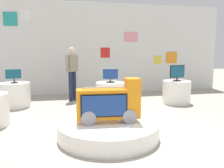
{
  "coord_description": "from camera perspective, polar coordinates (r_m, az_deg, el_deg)",
  "views": [
    {
      "loc": [
        -0.95,
        -3.68,
        1.55
      ],
      "look_at": [
        0.09,
        1.11,
        0.87
      ],
      "focal_mm": 37.31,
      "sensor_mm": 36.0,
      "label": 1
    }
  ],
  "objects": [
    {
      "name": "tv_on_left_rear",
      "position": [
        6.59,
        -0.41,
        2.2
      ],
      "size": [
        0.47,
        0.23,
        0.4
      ],
      "color": "black",
      "rests_on": "display_pedestal_left_rear"
    },
    {
      "name": "novelty_firetruck_tv",
      "position": [
        4.17,
        -0.62,
        -5.11
      ],
      "size": [
        1.15,
        0.4,
        0.79
      ],
      "color": "gray",
      "rests_on": "main_display_pedestal"
    },
    {
      "name": "tv_on_far_right",
      "position": [
        7.22,
        15.7,
        2.79
      ],
      "size": [
        0.55,
        0.23,
        0.47
      ],
      "color": "black",
      "rests_on": "display_pedestal_far_right"
    },
    {
      "name": "ground_plane",
      "position": [
        4.11,
        2.11,
        -14.24
      ],
      "size": [
        30.0,
        30.0,
        0.0
      ],
      "primitive_type": "plane",
      "color": "#A8A091"
    },
    {
      "name": "tv_on_center_rear",
      "position": [
        7.04,
        -22.92,
        2.07
      ],
      "size": [
        0.44,
        0.18,
        0.4
      ],
      "color": "black",
      "rests_on": "display_pedestal_center_rear"
    },
    {
      "name": "main_display_pedestal",
      "position": [
        4.3,
        -0.9,
        -11.16
      ],
      "size": [
        1.81,
        1.81,
        0.29
      ],
      "primitive_type": "cylinder",
      "color": "white",
      "rests_on": "ground"
    },
    {
      "name": "display_pedestal_left_rear",
      "position": [
        6.68,
        -0.41,
        -2.49
      ],
      "size": [
        0.84,
        0.84,
        0.68
      ],
      "primitive_type": "cylinder",
      "color": "white",
      "rests_on": "ground"
    },
    {
      "name": "shopper_browsing_near_truck",
      "position": [
        7.42,
        -9.74,
        3.53
      ],
      "size": [
        0.39,
        0.46,
        1.69
      ],
      "color": "#1E233F",
      "rests_on": "ground"
    },
    {
      "name": "back_wall_display",
      "position": [
        8.73,
        -6.1,
        8.66
      ],
      "size": [
        10.62,
        0.13,
        3.33
      ],
      "color": "silver",
      "rests_on": "ground"
    },
    {
      "name": "display_pedestal_far_right",
      "position": [
        7.3,
        15.52,
        -1.89
      ],
      "size": [
        0.83,
        0.83,
        0.68
      ],
      "primitive_type": "cylinder",
      "color": "white",
      "rests_on": "ground"
    },
    {
      "name": "display_pedestal_center_rear",
      "position": [
        7.12,
        -22.65,
        -2.46
      ],
      "size": [
        0.83,
        0.83,
        0.68
      ],
      "primitive_type": "cylinder",
      "color": "white",
      "rests_on": "ground"
    }
  ]
}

